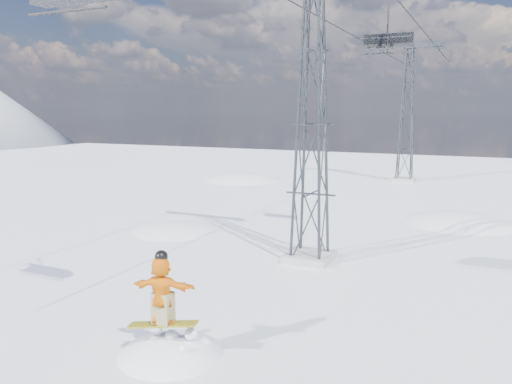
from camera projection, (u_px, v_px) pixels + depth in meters
ground at (185, 337)px, 13.40m from camera, size 120.00×120.00×0.00m
snow_terrain at (293, 329)px, 35.96m from camera, size 39.00×37.00×22.00m
lift_tower_near at (312, 125)px, 19.35m from camera, size 5.20×1.80×11.43m
lift_tower_far at (407, 117)px, 41.74m from camera, size 5.20×1.80×11.43m
haul_cables at (377, 26)px, 28.77m from camera, size 4.46×51.00×0.06m
lift_chair_mid at (387, 42)px, 20.63m from camera, size 2.05×0.59×2.55m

